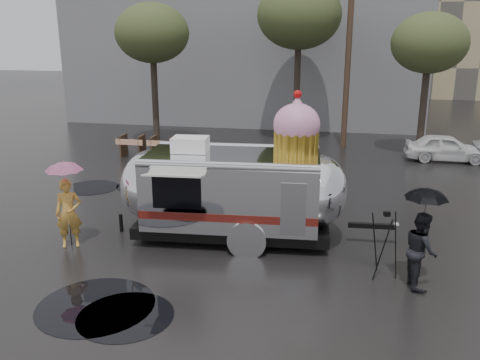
% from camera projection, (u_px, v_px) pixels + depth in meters
% --- Properties ---
extents(ground, '(120.00, 120.00, 0.00)m').
position_uv_depth(ground, '(237.00, 260.00, 12.84)').
color(ground, black).
rests_on(ground, ground).
extents(puddles, '(6.88, 10.96, 0.01)m').
position_uv_depth(puddles, '(132.00, 226.00, 15.07)').
color(puddles, black).
rests_on(puddles, ground).
extents(grey_building, '(22.00, 12.00, 13.00)m').
position_uv_depth(grey_building, '(252.00, 18.00, 34.39)').
color(grey_building, slate).
rests_on(grey_building, ground).
extents(utility_pole, '(1.60, 0.28, 9.00)m').
position_uv_depth(utility_pole, '(348.00, 53.00, 24.24)').
color(utility_pole, '#473323').
rests_on(utility_pole, ground).
extents(tree_left, '(3.64, 3.64, 6.95)m').
position_uv_depth(tree_left, '(152.00, 34.00, 24.90)').
color(tree_left, '#382D26').
rests_on(tree_left, ground).
extents(tree_mid, '(4.20, 4.20, 8.03)m').
position_uv_depth(tree_mid, '(299.00, 16.00, 25.19)').
color(tree_mid, '#382D26').
rests_on(tree_mid, ground).
extents(tree_right, '(3.36, 3.36, 6.42)m').
position_uv_depth(tree_right, '(429.00, 44.00, 22.50)').
color(tree_right, '#382D26').
rests_on(tree_right, ground).
extents(barricade_row, '(4.30, 0.80, 1.00)m').
position_uv_depth(barricade_row, '(163.00, 147.00, 23.14)').
color(barricade_row, '#473323').
rests_on(barricade_row, ground).
extents(airstream_trailer, '(7.79, 3.31, 4.20)m').
position_uv_depth(airstream_trailer, '(236.00, 187.00, 13.84)').
color(airstream_trailer, silver).
rests_on(airstream_trailer, ground).
extents(person_left, '(0.80, 0.70, 1.86)m').
position_uv_depth(person_left, '(69.00, 213.00, 13.42)').
color(person_left, gold).
rests_on(person_left, ground).
extents(umbrella_pink, '(1.19, 1.19, 2.36)m').
position_uv_depth(umbrella_pink, '(65.00, 176.00, 13.14)').
color(umbrella_pink, pink).
rests_on(umbrella_pink, ground).
extents(person_right, '(0.59, 0.90, 1.75)m').
position_uv_depth(person_right, '(421.00, 250.00, 11.27)').
color(person_right, black).
rests_on(person_right, ground).
extents(umbrella_black, '(1.15, 1.15, 2.34)m').
position_uv_depth(umbrella_black, '(426.00, 205.00, 10.98)').
color(umbrella_black, black).
rests_on(umbrella_black, ground).
extents(tripod, '(0.65, 0.64, 1.62)m').
position_uv_depth(tripod, '(385.00, 237.00, 11.70)').
color(tripod, black).
rests_on(tripod, ground).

